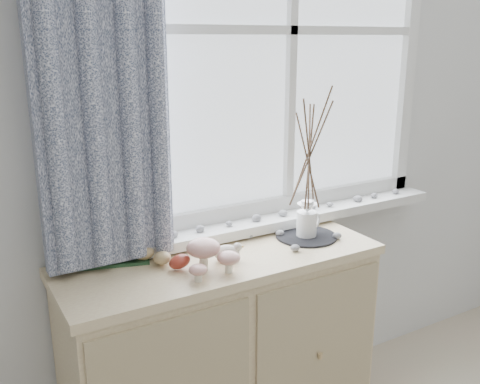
{
  "coord_description": "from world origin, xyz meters",
  "views": [
    {
      "loc": [
        -1.01,
        0.15,
        1.62
      ],
      "look_at": [
        -0.1,
        1.7,
        1.1
      ],
      "focal_mm": 40.0,
      "sensor_mm": 36.0,
      "label": 1
    }
  ],
  "objects_px": {
    "botanical_book": "(112,238)",
    "twig_pitcher": "(309,151)",
    "sideboard": "(223,358)",
    "toadstool_cluster": "(209,253)"
  },
  "relations": [
    {
      "from": "botanical_book",
      "to": "twig_pitcher",
      "type": "relative_size",
      "value": 0.49
    },
    {
      "from": "sideboard",
      "to": "twig_pitcher",
      "type": "height_order",
      "value": "twig_pitcher"
    },
    {
      "from": "sideboard",
      "to": "twig_pitcher",
      "type": "xyz_separation_m",
      "value": [
        0.39,
        0.0,
        0.78
      ]
    },
    {
      "from": "sideboard",
      "to": "toadstool_cluster",
      "type": "relative_size",
      "value": 6.26
    },
    {
      "from": "sideboard",
      "to": "toadstool_cluster",
      "type": "bearing_deg",
      "value": -138.68
    },
    {
      "from": "botanical_book",
      "to": "toadstool_cluster",
      "type": "distance_m",
      "value": 0.34
    },
    {
      "from": "sideboard",
      "to": "botanical_book",
      "type": "relative_size",
      "value": 3.99
    },
    {
      "from": "botanical_book",
      "to": "twig_pitcher",
      "type": "xyz_separation_m",
      "value": [
        0.75,
        -0.11,
        0.25
      ]
    },
    {
      "from": "twig_pitcher",
      "to": "sideboard",
      "type": "bearing_deg",
      "value": 159.61
    },
    {
      "from": "toadstool_cluster",
      "to": "twig_pitcher",
      "type": "height_order",
      "value": "twig_pitcher"
    }
  ]
}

